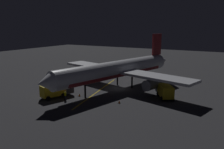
{
  "coord_description": "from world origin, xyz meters",
  "views": [
    {
      "loc": [
        -24.34,
        44.03,
        13.52
      ],
      "look_at": [
        0.0,
        2.0,
        3.5
      ],
      "focal_mm": 38.13,
      "sensor_mm": 36.0,
      "label": 1
    }
  ],
  "objects_px": {
    "traffic_cone_near_left": "(79,95)",
    "traffic_cone_near_right": "(119,102)",
    "airliner": "(119,70)",
    "baggage_truck": "(56,91)",
    "traffic_cone_under_wing": "(60,92)",
    "catering_truck": "(165,91)",
    "ground_crew_worker": "(65,95)"
  },
  "relations": [
    {
      "from": "airliner",
      "to": "ground_crew_worker",
      "type": "distance_m",
      "value": 13.64
    },
    {
      "from": "traffic_cone_near_left",
      "to": "traffic_cone_near_right",
      "type": "bearing_deg",
      "value": -179.11
    },
    {
      "from": "airliner",
      "to": "baggage_truck",
      "type": "height_order",
      "value": "airliner"
    },
    {
      "from": "catering_truck",
      "to": "traffic_cone_near_right",
      "type": "relative_size",
      "value": 11.55
    },
    {
      "from": "airliner",
      "to": "traffic_cone_near_right",
      "type": "relative_size",
      "value": 69.46
    },
    {
      "from": "ground_crew_worker",
      "to": "traffic_cone_near_right",
      "type": "bearing_deg",
      "value": -160.36
    },
    {
      "from": "catering_truck",
      "to": "traffic_cone_near_right",
      "type": "distance_m",
      "value": 9.45
    },
    {
      "from": "airliner",
      "to": "traffic_cone_under_wing",
      "type": "relative_size",
      "value": 69.46
    },
    {
      "from": "catering_truck",
      "to": "traffic_cone_near_left",
      "type": "relative_size",
      "value": 11.55
    },
    {
      "from": "baggage_truck",
      "to": "catering_truck",
      "type": "distance_m",
      "value": 20.79
    },
    {
      "from": "airliner",
      "to": "traffic_cone_near_right",
      "type": "bearing_deg",
      "value": 119.22
    },
    {
      "from": "traffic_cone_near_right",
      "to": "traffic_cone_under_wing",
      "type": "height_order",
      "value": "same"
    },
    {
      "from": "airliner",
      "to": "traffic_cone_under_wing",
      "type": "height_order",
      "value": "airliner"
    },
    {
      "from": "traffic_cone_under_wing",
      "to": "airliner",
      "type": "bearing_deg",
      "value": -130.18
    },
    {
      "from": "ground_crew_worker",
      "to": "traffic_cone_under_wing",
      "type": "relative_size",
      "value": 3.16
    },
    {
      "from": "baggage_truck",
      "to": "ground_crew_worker",
      "type": "distance_m",
      "value": 2.78
    },
    {
      "from": "traffic_cone_under_wing",
      "to": "catering_truck",
      "type": "bearing_deg",
      "value": -157.5
    },
    {
      "from": "baggage_truck",
      "to": "ground_crew_worker",
      "type": "relative_size",
      "value": 3.79
    },
    {
      "from": "traffic_cone_near_left",
      "to": "traffic_cone_near_right",
      "type": "height_order",
      "value": "same"
    },
    {
      "from": "traffic_cone_under_wing",
      "to": "baggage_truck",
      "type": "bearing_deg",
      "value": 114.85
    },
    {
      "from": "airliner",
      "to": "traffic_cone_near_left",
      "type": "relative_size",
      "value": 69.46
    },
    {
      "from": "catering_truck",
      "to": "traffic_cone_near_right",
      "type": "bearing_deg",
      "value": 51.52
    },
    {
      "from": "traffic_cone_near_left",
      "to": "airliner",
      "type": "bearing_deg",
      "value": -111.55
    },
    {
      "from": "airliner",
      "to": "ground_crew_worker",
      "type": "relative_size",
      "value": 21.96
    },
    {
      "from": "airliner",
      "to": "traffic_cone_under_wing",
      "type": "xyz_separation_m",
      "value": [
        8.2,
        9.71,
        -3.86
      ]
    },
    {
      "from": "baggage_truck",
      "to": "ground_crew_worker",
      "type": "bearing_deg",
      "value": 171.3
    },
    {
      "from": "baggage_truck",
      "to": "traffic_cone_near_right",
      "type": "bearing_deg",
      "value": -166.32
    },
    {
      "from": "traffic_cone_near_right",
      "to": "traffic_cone_under_wing",
      "type": "relative_size",
      "value": 1.0
    },
    {
      "from": "baggage_truck",
      "to": "traffic_cone_near_left",
      "type": "bearing_deg",
      "value": -140.45
    },
    {
      "from": "baggage_truck",
      "to": "catering_truck",
      "type": "xyz_separation_m",
      "value": [
        -18.04,
        -10.32,
        -0.02
      ]
    },
    {
      "from": "catering_truck",
      "to": "traffic_cone_near_left",
      "type": "height_order",
      "value": "catering_truck"
    },
    {
      "from": "airliner",
      "to": "traffic_cone_near_right",
      "type": "height_order",
      "value": "airliner"
    }
  ]
}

